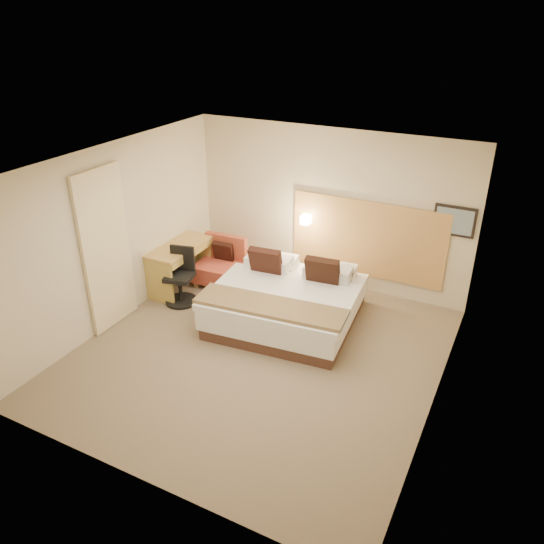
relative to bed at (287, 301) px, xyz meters
The scene contains 20 objects.
floor 1.07m from the bed, 87.55° to the right, with size 4.80×5.00×0.02m, color #786750.
ceiling 2.58m from the bed, 87.55° to the right, with size 4.80×5.00×0.02m, color white.
wall_back 1.81m from the bed, 88.36° to the left, with size 4.80×0.02×2.70m, color beige.
wall_front 3.66m from the bed, 89.30° to the right, with size 4.80×0.02×2.70m, color beige.
wall_left 2.76m from the bed, 156.94° to the right, with size 0.02×5.00×2.70m, color beige.
wall_right 2.84m from the bed, 22.33° to the right, with size 0.02×5.00×2.70m, color beige.
headboard_panel 1.75m from the bed, 63.06° to the left, with size 2.60×0.04×1.30m, color tan.
art_frame 2.79m from the bed, 35.51° to the left, with size 0.62×0.03×0.47m, color black.
art_canvas 2.78m from the bed, 35.14° to the left, with size 0.54×0.01×0.39m, color gray.
lamp_arm 1.66m from the bed, 102.26° to the left, with size 0.02×0.02×0.12m, color silver.
lamp_shade 1.61m from the bed, 102.79° to the left, with size 0.15×0.15×0.15m, color #F9E7C2.
curtain 2.78m from the bed, 151.50° to the right, with size 0.06×0.90×2.42m, color beige.
bottle_a 1.02m from the bed, 149.72° to the left, with size 0.06×0.06×0.19m, color #7C9BC0.
bottle_b 1.00m from the bed, 144.35° to the left, with size 0.06×0.06×0.19m, color #849BCD.
menu_folder 0.84m from the bed, 146.78° to the left, with size 0.12×0.05×0.21m, color black.
bed is the anchor object (origin of this frame).
lounge_chair 1.68m from the bed, 158.92° to the left, with size 0.82×0.73×0.82m.
side_table 0.90m from the bed, 147.42° to the left, with size 0.52×0.52×0.53m.
desk 2.09m from the bed, behind, with size 0.59×1.27×0.79m.
desk_chair 1.81m from the bed, behind, with size 0.63×0.63×0.93m.
Camera 1 is at (2.95, -5.39, 4.39)m, focal length 35.00 mm.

